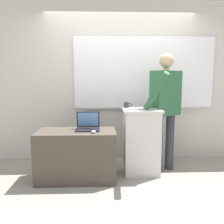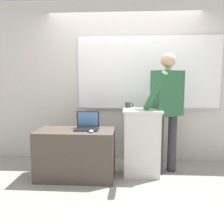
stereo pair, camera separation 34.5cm
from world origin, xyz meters
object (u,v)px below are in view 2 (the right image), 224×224
object	(u,v)px
computer_mouse_by_laptop	(91,131)
computer_mouse_by_keyboard	(159,109)
wireless_keyboard	(142,109)
laptop	(87,124)
coffee_mug	(128,105)
lectern_podium	(142,142)
person_presenter	(167,104)
side_desk	(76,154)

from	to	relation	value
computer_mouse_by_laptop	computer_mouse_by_keyboard	xyz separation A→B (m)	(0.92, 0.28, 0.27)
wireless_keyboard	laptop	bearing A→B (deg)	-174.99
wireless_keyboard	coffee_mug	xyz separation A→B (m)	(-0.20, 0.24, 0.03)
lectern_podium	laptop	distance (m)	0.84
coffee_mug	computer_mouse_by_laptop	bearing A→B (deg)	-133.12
laptop	computer_mouse_by_laptop	world-z (taller)	laptop
person_presenter	wireless_keyboard	xyz separation A→B (m)	(-0.36, -0.11, -0.06)
lectern_podium	side_desk	xyz separation A→B (m)	(-0.94, -0.21, -0.14)
computer_mouse_by_laptop	side_desk	bearing A→B (deg)	150.74
computer_mouse_by_keyboard	lectern_podium	bearing A→B (deg)	163.29
side_desk	laptop	distance (m)	0.45
lectern_podium	coffee_mug	world-z (taller)	coffee_mug
laptop	coffee_mug	bearing A→B (deg)	28.20
wireless_keyboard	computer_mouse_by_laptop	distance (m)	0.80
computer_mouse_by_keyboard	computer_mouse_by_laptop	bearing A→B (deg)	-163.30
lectern_podium	coffee_mug	distance (m)	0.59
person_presenter	computer_mouse_by_keyboard	size ratio (longest dim) A/B	17.79
computer_mouse_by_laptop	coffee_mug	size ratio (longest dim) A/B	0.81
side_desk	computer_mouse_by_laptop	distance (m)	0.46
side_desk	laptop	xyz separation A→B (m)	(0.16, 0.08, 0.42)
side_desk	laptop	world-z (taller)	laptop
lectern_podium	computer_mouse_by_laptop	xyz separation A→B (m)	(-0.70, -0.35, 0.23)
laptop	computer_mouse_by_laptop	bearing A→B (deg)	-67.49
computer_mouse_by_keyboard	coffee_mug	distance (m)	0.50
laptop	coffee_mug	distance (m)	0.71
computer_mouse_by_keyboard	laptop	bearing A→B (deg)	-176.46
person_presenter	computer_mouse_by_keyboard	distance (m)	0.19
side_desk	coffee_mug	distance (m)	1.07
wireless_keyboard	side_desk	bearing A→B (deg)	-171.23
person_presenter	side_desk	bearing A→B (deg)	160.66
lectern_podium	wireless_keyboard	xyz separation A→B (m)	(0.00, -0.06, 0.49)
lectern_podium	wireless_keyboard	distance (m)	0.50
side_desk	coffee_mug	size ratio (longest dim) A/B	8.83
side_desk	wireless_keyboard	size ratio (longest dim) A/B	2.62
side_desk	person_presenter	xyz separation A→B (m)	(1.30, 0.26, 0.69)
computer_mouse_by_keyboard	side_desk	bearing A→B (deg)	-173.21
side_desk	wireless_keyboard	distance (m)	1.14
computer_mouse_by_keyboard	coffee_mug	world-z (taller)	coffee_mug
side_desk	computer_mouse_by_keyboard	bearing A→B (deg)	6.79
coffee_mug	side_desk	bearing A→B (deg)	-152.27
lectern_podium	computer_mouse_by_keyboard	size ratio (longest dim) A/B	9.68
side_desk	person_presenter	world-z (taller)	person_presenter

